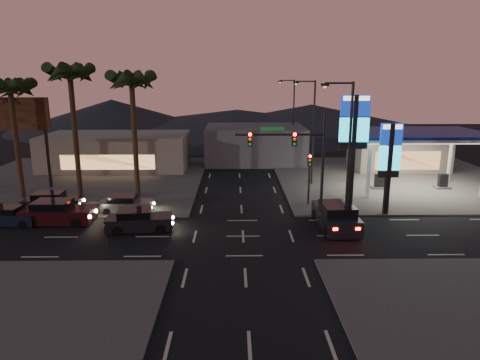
{
  "coord_description": "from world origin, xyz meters",
  "views": [
    {
      "loc": [
        -0.58,
        -26.65,
        10.23
      ],
      "look_at": [
        -0.16,
        3.51,
        3.0
      ],
      "focal_mm": 32.0,
      "sensor_mm": 36.0,
      "label": 1
    }
  ],
  "objects_px": {
    "pylon_sign_tall": "(354,130)",
    "car_lane_b_mid": "(52,202)",
    "pylon_sign_short": "(390,155)",
    "suv_station": "(336,216)",
    "car_lane_a_front": "(139,221)",
    "car_lane_a_rear": "(10,216)",
    "gas_station": "(415,136)",
    "car_lane_a_mid": "(57,213)",
    "traffic_signal_mast": "(298,153)",
    "car_lane_b_front": "(125,205)"
  },
  "relations": [
    {
      "from": "pylon_sign_short",
      "to": "car_lane_a_mid",
      "type": "xyz_separation_m",
      "value": [
        -24.35,
        -1.66,
        -3.88
      ]
    },
    {
      "from": "car_lane_a_mid",
      "to": "pylon_sign_tall",
      "type": "bearing_deg",
      "value": 6.93
    },
    {
      "from": "pylon_sign_short",
      "to": "traffic_signal_mast",
      "type": "distance_m",
      "value": 7.69
    },
    {
      "from": "gas_station",
      "to": "car_lane_a_rear",
      "type": "xyz_separation_m",
      "value": [
        -32.61,
        -9.39,
        -4.47
      ]
    },
    {
      "from": "traffic_signal_mast",
      "to": "car_lane_b_mid",
      "type": "xyz_separation_m",
      "value": [
        -18.72,
        3.96,
        -4.54
      ]
    },
    {
      "from": "pylon_sign_short",
      "to": "car_lane_a_rear",
      "type": "bearing_deg",
      "value": -176.08
    },
    {
      "from": "car_lane_a_mid",
      "to": "pylon_sign_short",
      "type": "bearing_deg",
      "value": 3.89
    },
    {
      "from": "car_lane_a_front",
      "to": "car_lane_b_mid",
      "type": "distance_m",
      "value": 9.09
    },
    {
      "from": "gas_station",
      "to": "suv_station",
      "type": "bearing_deg",
      "value": -132.38
    },
    {
      "from": "pylon_sign_short",
      "to": "car_lane_a_rear",
      "type": "distance_m",
      "value": 27.97
    },
    {
      "from": "pylon_sign_tall",
      "to": "car_lane_b_mid",
      "type": "xyz_separation_m",
      "value": [
        -23.46,
        0.44,
        -5.71
      ]
    },
    {
      "from": "pylon_sign_short",
      "to": "car_lane_b_mid",
      "type": "xyz_separation_m",
      "value": [
        -25.96,
        1.44,
        -3.97
      ]
    },
    {
      "from": "car_lane_a_rear",
      "to": "car_lane_b_front",
      "type": "distance_m",
      "value": 8.03
    },
    {
      "from": "car_lane_a_front",
      "to": "car_lane_a_mid",
      "type": "height_order",
      "value": "car_lane_a_mid"
    },
    {
      "from": "car_lane_b_mid",
      "to": "car_lane_b_front",
      "type": "bearing_deg",
      "value": -6.31
    },
    {
      "from": "pylon_sign_short",
      "to": "traffic_signal_mast",
      "type": "bearing_deg",
      "value": -160.87
    },
    {
      "from": "pylon_sign_short",
      "to": "suv_station",
      "type": "bearing_deg",
      "value": -147.12
    },
    {
      "from": "gas_station",
      "to": "car_lane_b_mid",
      "type": "distance_m",
      "value": 31.85
    },
    {
      "from": "car_lane_b_front",
      "to": "gas_station",
      "type": "bearing_deg",
      "value": 15.0
    },
    {
      "from": "gas_station",
      "to": "car_lane_b_front",
      "type": "bearing_deg",
      "value": -165.0
    },
    {
      "from": "car_lane_a_front",
      "to": "car_lane_b_mid",
      "type": "xyz_separation_m",
      "value": [
        -7.81,
        4.65,
        -0.0
      ]
    },
    {
      "from": "pylon_sign_short",
      "to": "car_lane_b_mid",
      "type": "bearing_deg",
      "value": 176.81
    },
    {
      "from": "gas_station",
      "to": "traffic_signal_mast",
      "type": "bearing_deg",
      "value": -140.72
    },
    {
      "from": "car_lane_a_front",
      "to": "car_lane_b_mid",
      "type": "relative_size",
      "value": 1.02
    },
    {
      "from": "traffic_signal_mast",
      "to": "car_lane_a_mid",
      "type": "xyz_separation_m",
      "value": [
        -17.11,
        0.86,
        -4.45
      ]
    },
    {
      "from": "pylon_sign_tall",
      "to": "car_lane_a_mid",
      "type": "height_order",
      "value": "pylon_sign_tall"
    },
    {
      "from": "pylon_sign_tall",
      "to": "car_lane_a_front",
      "type": "relative_size",
      "value": 1.91
    },
    {
      "from": "car_lane_a_mid",
      "to": "car_lane_a_rear",
      "type": "relative_size",
      "value": 1.25
    },
    {
      "from": "car_lane_a_mid",
      "to": "car_lane_b_mid",
      "type": "distance_m",
      "value": 3.49
    },
    {
      "from": "car_lane_b_front",
      "to": "car_lane_a_front",
      "type": "bearing_deg",
      "value": -64.74
    },
    {
      "from": "pylon_sign_short",
      "to": "car_lane_a_rear",
      "type": "relative_size",
      "value": 1.69
    },
    {
      "from": "traffic_signal_mast",
      "to": "car_lane_a_rear",
      "type": "height_order",
      "value": "traffic_signal_mast"
    },
    {
      "from": "car_lane_b_front",
      "to": "car_lane_b_mid",
      "type": "bearing_deg",
      "value": 173.69
    },
    {
      "from": "pylon_sign_short",
      "to": "suv_station",
      "type": "relative_size",
      "value": 1.28
    },
    {
      "from": "car_lane_a_rear",
      "to": "gas_station",
      "type": "bearing_deg",
      "value": 16.07
    },
    {
      "from": "traffic_signal_mast",
      "to": "car_lane_b_front",
      "type": "height_order",
      "value": "traffic_signal_mast"
    },
    {
      "from": "gas_station",
      "to": "traffic_signal_mast",
      "type": "height_order",
      "value": "traffic_signal_mast"
    },
    {
      "from": "traffic_signal_mast",
      "to": "car_lane_b_front",
      "type": "bearing_deg",
      "value": 165.53
    },
    {
      "from": "pylon_sign_tall",
      "to": "car_lane_b_mid",
      "type": "relative_size",
      "value": 1.95
    },
    {
      "from": "car_lane_b_front",
      "to": "car_lane_b_mid",
      "type": "height_order",
      "value": "car_lane_b_mid"
    },
    {
      "from": "car_lane_a_front",
      "to": "car_lane_b_front",
      "type": "bearing_deg",
      "value": 115.26
    },
    {
      "from": "pylon_sign_tall",
      "to": "car_lane_a_front",
      "type": "distance_m",
      "value": 17.18
    },
    {
      "from": "car_lane_a_mid",
      "to": "car_lane_a_rear",
      "type": "distance_m",
      "value": 3.27
    },
    {
      "from": "pylon_sign_short",
      "to": "suv_station",
      "type": "xyz_separation_m",
      "value": [
        -4.5,
        -2.91,
        -3.82
      ]
    },
    {
      "from": "gas_station",
      "to": "car_lane_a_mid",
      "type": "distance_m",
      "value": 31.05
    },
    {
      "from": "car_lane_a_rear",
      "to": "car_lane_a_front",
      "type": "bearing_deg",
      "value": -7.93
    },
    {
      "from": "pylon_sign_tall",
      "to": "car_lane_b_mid",
      "type": "height_order",
      "value": "pylon_sign_tall"
    },
    {
      "from": "car_lane_b_mid",
      "to": "car_lane_a_mid",
      "type": "bearing_deg",
      "value": -62.6
    },
    {
      "from": "pylon_sign_short",
      "to": "pylon_sign_tall",
      "type": "bearing_deg",
      "value": 158.2
    },
    {
      "from": "suv_station",
      "to": "car_lane_a_mid",
      "type": "bearing_deg",
      "value": 176.4
    }
  ]
}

